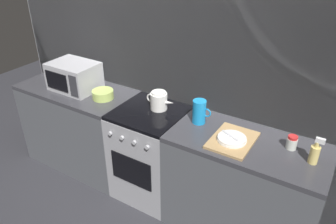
{
  "coord_description": "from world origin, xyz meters",
  "views": [
    {
      "loc": [
        1.46,
        -2.05,
        2.31
      ],
      "look_at": [
        0.19,
        0.0,
        0.95
      ],
      "focal_mm": 35.24,
      "sensor_mm": 36.0,
      "label": 1
    }
  ],
  "objects_px": {
    "kettle": "(159,101)",
    "spice_jar": "(292,142)",
    "spray_bottle": "(315,153)",
    "microwave": "(74,76)",
    "dish_pile": "(232,140)",
    "pitcher": "(199,112)",
    "stove_unit": "(151,153)",
    "mixing_bowl": "(103,94)"
  },
  "relations": [
    {
      "from": "kettle",
      "to": "spice_jar",
      "type": "bearing_deg",
      "value": 0.16
    },
    {
      "from": "spice_jar",
      "to": "spray_bottle",
      "type": "xyz_separation_m",
      "value": [
        0.17,
        -0.09,
        0.03
      ]
    },
    {
      "from": "microwave",
      "to": "dish_pile",
      "type": "distance_m",
      "value": 1.69
    },
    {
      "from": "pitcher",
      "to": "kettle",
      "type": "bearing_deg",
      "value": 176.9
    },
    {
      "from": "dish_pile",
      "to": "spray_bottle",
      "type": "distance_m",
      "value": 0.57
    },
    {
      "from": "stove_unit",
      "to": "spice_jar",
      "type": "relative_size",
      "value": 8.57
    },
    {
      "from": "spray_bottle",
      "to": "dish_pile",
      "type": "bearing_deg",
      "value": -174.53
    },
    {
      "from": "microwave",
      "to": "mixing_bowl",
      "type": "relative_size",
      "value": 2.3
    },
    {
      "from": "kettle",
      "to": "spray_bottle",
      "type": "distance_m",
      "value": 1.32
    },
    {
      "from": "kettle",
      "to": "mixing_bowl",
      "type": "bearing_deg",
      "value": -169.65
    },
    {
      "from": "kettle",
      "to": "spice_jar",
      "type": "height_order",
      "value": "kettle"
    },
    {
      "from": "microwave",
      "to": "dish_pile",
      "type": "bearing_deg",
      "value": -1.87
    },
    {
      "from": "mixing_bowl",
      "to": "spice_jar",
      "type": "xyz_separation_m",
      "value": [
        1.71,
        0.11,
        0.01
      ]
    },
    {
      "from": "stove_unit",
      "to": "spray_bottle",
      "type": "bearing_deg",
      "value": -0.18
    },
    {
      "from": "kettle",
      "to": "mixing_bowl",
      "type": "xyz_separation_m",
      "value": [
        -0.56,
        -0.1,
        -0.04
      ]
    },
    {
      "from": "mixing_bowl",
      "to": "pitcher",
      "type": "height_order",
      "value": "pitcher"
    },
    {
      "from": "spray_bottle",
      "to": "mixing_bowl",
      "type": "bearing_deg",
      "value": -179.62
    },
    {
      "from": "dish_pile",
      "to": "mixing_bowl",
      "type": "bearing_deg",
      "value": 178.19
    },
    {
      "from": "microwave",
      "to": "mixing_bowl",
      "type": "height_order",
      "value": "microwave"
    },
    {
      "from": "spice_jar",
      "to": "microwave",
      "type": "bearing_deg",
      "value": -177.46
    },
    {
      "from": "pitcher",
      "to": "microwave",
      "type": "bearing_deg",
      "value": -177.14
    },
    {
      "from": "mixing_bowl",
      "to": "pitcher",
      "type": "relative_size",
      "value": 1.0
    },
    {
      "from": "microwave",
      "to": "dish_pile",
      "type": "relative_size",
      "value": 1.15
    },
    {
      "from": "microwave",
      "to": "pitcher",
      "type": "xyz_separation_m",
      "value": [
        1.34,
        0.07,
        -0.03
      ]
    },
    {
      "from": "spice_jar",
      "to": "stove_unit",
      "type": "bearing_deg",
      "value": -175.73
    },
    {
      "from": "pitcher",
      "to": "dish_pile",
      "type": "distance_m",
      "value": 0.37
    },
    {
      "from": "pitcher",
      "to": "dish_pile",
      "type": "xyz_separation_m",
      "value": [
        0.34,
        -0.12,
        -0.08
      ]
    },
    {
      "from": "kettle",
      "to": "dish_pile",
      "type": "distance_m",
      "value": 0.77
    },
    {
      "from": "microwave",
      "to": "spice_jar",
      "type": "distance_m",
      "value": 2.08
    },
    {
      "from": "stove_unit",
      "to": "pitcher",
      "type": "relative_size",
      "value": 4.5
    },
    {
      "from": "stove_unit",
      "to": "microwave",
      "type": "height_order",
      "value": "microwave"
    },
    {
      "from": "stove_unit",
      "to": "mixing_bowl",
      "type": "relative_size",
      "value": 4.5
    },
    {
      "from": "microwave",
      "to": "pitcher",
      "type": "distance_m",
      "value": 1.34
    },
    {
      "from": "pitcher",
      "to": "spray_bottle",
      "type": "relative_size",
      "value": 0.99
    },
    {
      "from": "stove_unit",
      "to": "spray_bottle",
      "type": "relative_size",
      "value": 4.43
    },
    {
      "from": "stove_unit",
      "to": "spray_bottle",
      "type": "height_order",
      "value": "spray_bottle"
    },
    {
      "from": "mixing_bowl",
      "to": "stove_unit",
      "type": "bearing_deg",
      "value": 1.85
    },
    {
      "from": "microwave",
      "to": "spray_bottle",
      "type": "bearing_deg",
      "value": -0.02
    },
    {
      "from": "mixing_bowl",
      "to": "spray_bottle",
      "type": "distance_m",
      "value": 1.88
    },
    {
      "from": "spice_jar",
      "to": "mixing_bowl",
      "type": "bearing_deg",
      "value": -176.46
    },
    {
      "from": "spice_jar",
      "to": "pitcher",
      "type": "bearing_deg",
      "value": -178.04
    },
    {
      "from": "mixing_bowl",
      "to": "kettle",
      "type": "bearing_deg",
      "value": 10.35
    }
  ]
}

